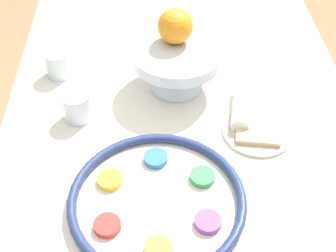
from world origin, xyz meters
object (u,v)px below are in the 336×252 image
object	(u,v)px
seder_plate	(157,201)
bread_plate	(257,130)
cup_far	(58,63)
napkin_roll	(241,107)
orange_fruit	(175,26)
fruit_stand	(177,58)
cup_near	(77,106)

from	to	relation	value
seder_plate	bread_plate	distance (m)	0.31
seder_plate	cup_far	xyz separation A→B (m)	(0.43, 0.25, 0.02)
seder_plate	napkin_roll	distance (m)	0.33
napkin_roll	cup_far	world-z (taller)	cup_far
bread_plate	napkin_roll	world-z (taller)	napkin_roll
orange_fruit	cup_far	distance (m)	0.33
seder_plate	orange_fruit	distance (m)	0.43
seder_plate	cup_far	distance (m)	0.50
fruit_stand	orange_fruit	world-z (taller)	orange_fruit
seder_plate	cup_near	xyz separation A→B (m)	(0.26, 0.18, 0.02)
napkin_roll	cup_near	world-z (taller)	cup_near
seder_plate	fruit_stand	xyz separation A→B (m)	(0.37, -0.06, 0.07)
fruit_stand	napkin_roll	bearing A→B (deg)	-126.28
napkin_roll	fruit_stand	bearing A→B (deg)	53.72
seder_plate	bread_plate	world-z (taller)	seder_plate
fruit_stand	cup_near	xyz separation A→B (m)	(-0.11, 0.24, -0.05)
cup_far	orange_fruit	bearing A→B (deg)	-95.24
seder_plate	bread_plate	xyz separation A→B (m)	(0.19, -0.24, -0.01)
seder_plate	napkin_roll	world-z (taller)	napkin_roll
napkin_roll	cup_far	distance (m)	0.49
fruit_stand	bread_plate	xyz separation A→B (m)	(-0.18, -0.18, -0.08)
fruit_stand	napkin_roll	world-z (taller)	fruit_stand
bread_plate	napkin_roll	distance (m)	0.07
orange_fruit	napkin_roll	size ratio (longest dim) A/B	0.58
orange_fruit	bread_plate	distance (m)	0.32
napkin_roll	cup_near	distance (m)	0.39
orange_fruit	cup_near	distance (m)	0.30
fruit_stand	cup_near	size ratio (longest dim) A/B	3.17
seder_plate	fruit_stand	size ratio (longest dim) A/B	1.59
bread_plate	orange_fruit	bearing A→B (deg)	40.46
seder_plate	cup_near	world-z (taller)	cup_near
bread_plate	napkin_roll	bearing A→B (deg)	23.61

